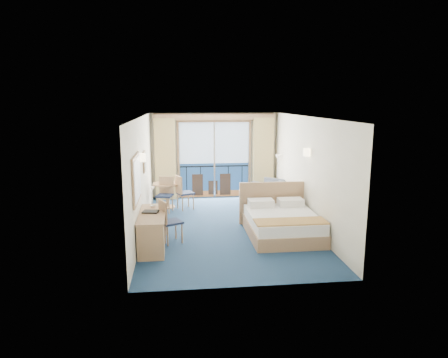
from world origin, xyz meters
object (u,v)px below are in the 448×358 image
(armchair, at_px, (270,192))
(desk_chair, at_px, (168,219))
(table_chair_a, at_px, (183,191))
(table_chair_b, at_px, (165,192))
(bed, at_px, (282,223))
(nightstand, at_px, (289,207))
(floor_lamp, at_px, (278,166))
(round_table, at_px, (167,189))
(desk, at_px, (151,235))

(armchair, height_order, desk_chair, desk_chair)
(table_chair_a, distance_m, table_chair_b, 0.49)
(bed, height_order, nightstand, bed)
(floor_lamp, height_order, desk_chair, floor_lamp)
(armchair, bearing_deg, nightstand, 48.94)
(round_table, bearing_deg, floor_lamp, 6.19)
(armchair, distance_m, desk_chair, 4.20)
(armchair, height_order, table_chair_b, table_chair_b)
(nightstand, xyz_separation_m, table_chair_a, (-2.81, 1.07, 0.27))
(bed, height_order, round_table, bed)
(floor_lamp, relative_size, table_chair_b, 1.49)
(desk_chair, xyz_separation_m, table_chair_b, (-0.13, 2.61, 0.00))
(nightstand, distance_m, round_table, 3.54)
(nightstand, bearing_deg, armchair, 98.80)
(bed, distance_m, table_chair_a, 3.38)
(bed, relative_size, desk_chair, 2.08)
(bed, bearing_deg, desk_chair, -175.02)
(bed, xyz_separation_m, nightstand, (0.56, 1.43, -0.02))
(desk_chair, relative_size, table_chair_b, 0.99)
(desk_chair, distance_m, table_chair_a, 2.75)
(bed, bearing_deg, armchair, 82.61)
(bed, bearing_deg, nightstand, 68.58)
(bed, height_order, desk_chair, bed)
(nightstand, height_order, desk, desk)
(desk, bearing_deg, desk_chair, 63.67)
(armchair, bearing_deg, round_table, -50.36)
(table_chair_a, bearing_deg, desk_chair, 149.13)
(nightstand, relative_size, floor_lamp, 0.39)
(desk_chair, bearing_deg, armchair, -68.89)
(floor_lamp, bearing_deg, nightstand, -93.88)
(armchair, xyz_separation_m, round_table, (-3.06, 0.03, 0.16))
(bed, distance_m, nightstand, 1.54)
(nightstand, relative_size, desk_chair, 0.58)
(desk, relative_size, round_table, 1.99)
(desk, bearing_deg, floor_lamp, 48.15)
(armchair, relative_size, table_chair_b, 0.86)
(floor_lamp, xyz_separation_m, table_chair_a, (-2.93, -0.64, -0.55))
(armchair, distance_m, floor_lamp, 0.88)
(floor_lamp, bearing_deg, table_chair_a, -167.70)
(round_table, bearing_deg, table_chair_b, -94.29)
(floor_lamp, xyz_separation_m, table_chair_b, (-3.41, -0.76, -0.55))
(round_table, height_order, table_chair_a, table_chair_a)
(nightstand, height_order, desk_chair, desk_chair)
(floor_lamp, distance_m, desk, 5.43)
(round_table, distance_m, table_chair_a, 0.52)
(floor_lamp, height_order, desk, floor_lamp)
(nightstand, bearing_deg, bed, -111.42)
(desk, relative_size, desk_chair, 1.65)
(table_chair_a, bearing_deg, desk, 145.22)
(bed, height_order, desk, bed)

